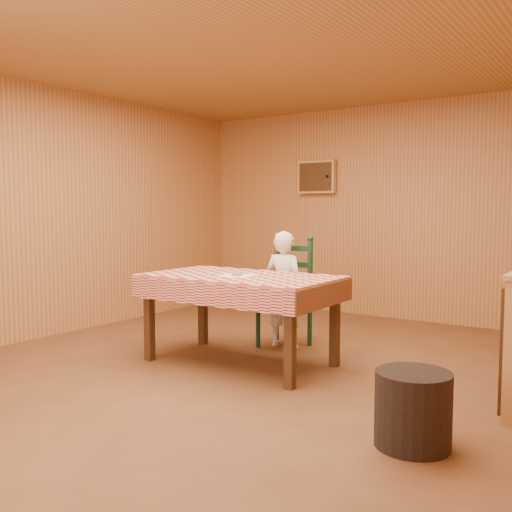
{
  "coord_description": "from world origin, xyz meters",
  "views": [
    {
      "loc": [
        2.62,
        -3.67,
        1.34
      ],
      "look_at": [
        0.0,
        0.2,
        0.95
      ],
      "focal_mm": 40.0,
      "sensor_mm": 36.0,
      "label": 1
    }
  ],
  "objects_px": {
    "seated_child": "(284,289)",
    "storage_bin": "(413,409)",
    "dining_table": "(240,285)",
    "ladder_chair": "(287,295)"
  },
  "relations": [
    {
      "from": "seated_child",
      "to": "storage_bin",
      "type": "xyz_separation_m",
      "value": [
        1.82,
        -1.6,
        -0.35
      ]
    },
    {
      "from": "seated_child",
      "to": "storage_bin",
      "type": "height_order",
      "value": "seated_child"
    },
    {
      "from": "dining_table",
      "to": "storage_bin",
      "type": "relative_size",
      "value": 3.87
    },
    {
      "from": "dining_table",
      "to": "ladder_chair",
      "type": "distance_m",
      "value": 0.81
    },
    {
      "from": "storage_bin",
      "to": "seated_child",
      "type": "bearing_deg",
      "value": 138.68
    },
    {
      "from": "seated_child",
      "to": "storage_bin",
      "type": "distance_m",
      "value": 2.44
    },
    {
      "from": "ladder_chair",
      "to": "storage_bin",
      "type": "relative_size",
      "value": 2.53
    },
    {
      "from": "seated_child",
      "to": "dining_table",
      "type": "bearing_deg",
      "value": 90.0
    },
    {
      "from": "ladder_chair",
      "to": "seated_child",
      "type": "height_order",
      "value": "seated_child"
    },
    {
      "from": "storage_bin",
      "to": "dining_table",
      "type": "bearing_deg",
      "value": 154.48
    }
  ]
}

